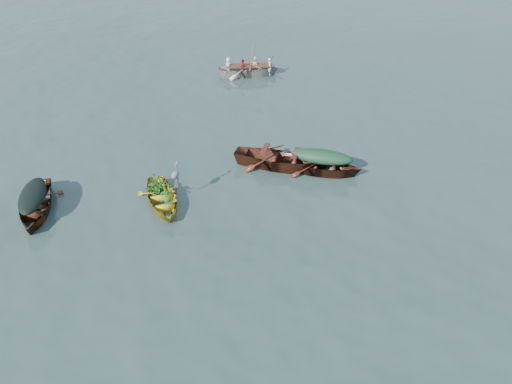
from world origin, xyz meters
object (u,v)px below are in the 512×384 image
yellow_dinghy (163,205)px  dark_covered_boat (37,212)px  green_tarp_boat (320,173)px  heron (176,179)px  rowed_boat (249,76)px  open_wooden_boat (280,168)px

yellow_dinghy → dark_covered_boat: 4.17m
green_tarp_boat → heron: heron is taller
dark_covered_boat → rowed_boat: rowed_boat is taller
green_tarp_boat → yellow_dinghy: bearing=124.4°
open_wooden_boat → heron: heron is taller
green_tarp_boat → open_wooden_boat: (-1.54, -0.27, 0.00)m
yellow_dinghy → heron: 1.07m
open_wooden_boat → rowed_boat: 9.65m
dark_covered_boat → green_tarp_boat: (7.90, 6.28, 0.00)m
green_tarp_boat → heron: (-3.94, -3.77, 0.91)m
dark_covered_boat → heron: size_ratio=4.29×
open_wooden_boat → rowed_boat: bearing=23.9°
rowed_boat → heron: 12.04m
green_tarp_boat → open_wooden_boat: 1.57m
dark_covered_boat → rowed_boat: (1.27, 14.21, 0.00)m
heron → dark_covered_boat: bearing=168.6°
green_tarp_boat → heron: bearing=123.9°
dark_covered_boat → heron: 4.78m
yellow_dinghy → heron: (0.36, 0.42, 0.91)m
yellow_dinghy → heron: heron is taller
open_wooden_boat → heron: size_ratio=5.36×
rowed_boat → open_wooden_boat: bearing=-178.6°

